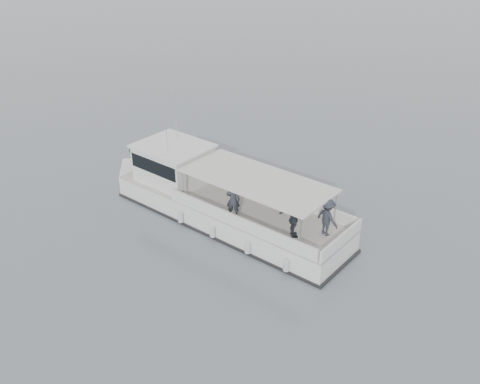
# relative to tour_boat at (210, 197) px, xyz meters

# --- Properties ---
(ground) EXTENTS (1400.00, 1400.00, 0.00)m
(ground) POSITION_rel_tour_boat_xyz_m (0.89, -0.04, -0.90)
(ground) COLOR #565E65
(ground) RESTS_ON ground
(tour_boat) EXTENTS (12.53, 7.77, 5.48)m
(tour_boat) POSITION_rel_tour_boat_xyz_m (0.00, 0.00, 0.00)
(tour_boat) COLOR white
(tour_boat) RESTS_ON ground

